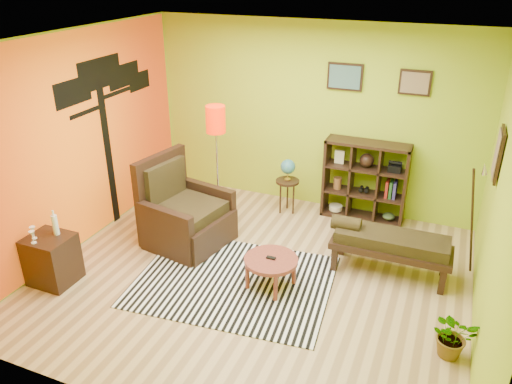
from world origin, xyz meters
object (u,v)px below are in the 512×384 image
at_px(armchair, 184,217).
at_px(potted_plant, 452,340).
at_px(globe_table, 288,173).
at_px(side_cabinet, 52,259).
at_px(coffee_table, 271,262).
at_px(bench, 388,242).
at_px(cube_shelf, 366,181).
at_px(floor_lamp, 216,131).

height_order(armchair, potted_plant, armchair).
bearing_deg(globe_table, armchair, -126.81).
relative_size(armchair, side_cabinet, 1.30).
relative_size(coffee_table, bench, 0.43).
bearing_deg(armchair, cube_shelf, 36.92).
height_order(cube_shelf, potted_plant, cube_shelf).
distance_m(armchair, globe_table, 1.72).
height_order(side_cabinet, cube_shelf, cube_shelf).
bearing_deg(globe_table, side_cabinet, -125.53).
relative_size(coffee_table, globe_table, 0.74).
distance_m(coffee_table, bench, 1.47).
bearing_deg(cube_shelf, globe_table, -167.57).
bearing_deg(armchair, globe_table, 53.19).
height_order(globe_table, cube_shelf, cube_shelf).
bearing_deg(floor_lamp, globe_table, 46.00).
xyz_separation_m(armchair, cube_shelf, (2.14, 1.61, 0.24)).
bearing_deg(floor_lamp, side_cabinet, -121.55).
bearing_deg(coffee_table, floor_lamp, 137.99).
xyz_separation_m(coffee_table, side_cabinet, (-2.46, -0.89, -0.03)).
height_order(coffee_table, side_cabinet, side_cabinet).
height_order(coffee_table, potted_plant, coffee_table).
distance_m(coffee_table, globe_table, 1.98).
bearing_deg(potted_plant, side_cabinet, -173.55).
bearing_deg(globe_table, potted_plant, -42.34).
height_order(side_cabinet, bench, side_cabinet).
bearing_deg(floor_lamp, potted_plant, -24.45).
relative_size(armchair, bench, 0.82).
relative_size(globe_table, potted_plant, 1.80).
relative_size(side_cabinet, potted_plant, 1.93).
distance_m(armchair, bench, 2.70).
relative_size(floor_lamp, globe_table, 2.09).
bearing_deg(armchair, side_cabinet, -124.27).
relative_size(armchair, globe_table, 1.40).
xyz_separation_m(globe_table, potted_plant, (2.51, -2.28, -0.47)).
distance_m(armchair, floor_lamp, 1.25).
relative_size(side_cabinet, floor_lamp, 0.51).
distance_m(bench, potted_plant, 1.49).
distance_m(side_cabinet, bench, 4.05).
bearing_deg(cube_shelf, potted_plant, -61.29).
bearing_deg(side_cabinet, coffee_table, 19.93).
bearing_deg(globe_table, bench, -32.75).
xyz_separation_m(floor_lamp, potted_plant, (3.27, -1.49, -1.27)).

